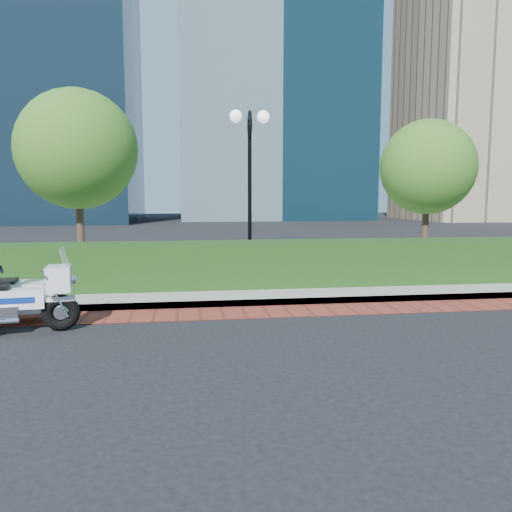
{
  "coord_description": "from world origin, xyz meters",
  "views": [
    {
      "loc": [
        -0.66,
        -7.65,
        2.17
      ],
      "look_at": [
        0.73,
        2.14,
        1.0
      ],
      "focal_mm": 35.0,
      "sensor_mm": 36.0,
      "label": 1
    }
  ],
  "objects": [
    {
      "name": "ground",
      "position": [
        0.0,
        0.0,
        0.0
      ],
      "size": [
        120.0,
        120.0,
        0.0
      ],
      "primitive_type": "plane",
      "color": "black",
      "rests_on": "ground"
    },
    {
      "name": "brick_strip",
      "position": [
        0.0,
        1.5,
        0.01
      ],
      "size": [
        60.0,
        1.0,
        0.01
      ],
      "primitive_type": "cube",
      "color": "maroon",
      "rests_on": "ground"
    },
    {
      "name": "sidewalk",
      "position": [
        0.0,
        6.0,
        0.07
      ],
      "size": [
        60.0,
        8.0,
        0.15
      ],
      "primitive_type": "cube",
      "color": "gray",
      "rests_on": "ground"
    },
    {
      "name": "hedge_main",
      "position": [
        0.0,
        3.6,
        0.65
      ],
      "size": [
        18.0,
        1.2,
        1.0
      ],
      "primitive_type": "cube",
      "color": "black",
      "rests_on": "sidewalk"
    },
    {
      "name": "lamppost",
      "position": [
        1.0,
        5.2,
        2.96
      ],
      "size": [
        1.02,
        0.7,
        4.21
      ],
      "color": "black",
      "rests_on": "sidewalk"
    },
    {
      "name": "tree_b",
      "position": [
        -3.5,
        6.5,
        3.43
      ],
      "size": [
        3.2,
        3.2,
        4.89
      ],
      "color": "#332319",
      "rests_on": "sidewalk"
    },
    {
      "name": "tree_c",
      "position": [
        6.5,
        6.5,
        3.05
      ],
      "size": [
        2.8,
        2.8,
        4.3
      ],
      "color": "#332319",
      "rests_on": "sidewalk"
    },
    {
      "name": "tower_right",
      "position": [
        28.0,
        38.0,
        14.0
      ],
      "size": [
        14.0,
        12.0,
        28.0
      ],
      "primitive_type": "cube",
      "color": "gray",
      "rests_on": "ground"
    },
    {
      "name": "police_motorcycle",
      "position": [
        -3.64,
        0.86,
        0.62
      ],
      "size": [
        2.25,
        1.6,
        1.82
      ],
      "rotation": [
        0.0,
        0.0,
        0.13
      ],
      "color": "black",
      "rests_on": "ground"
    }
  ]
}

